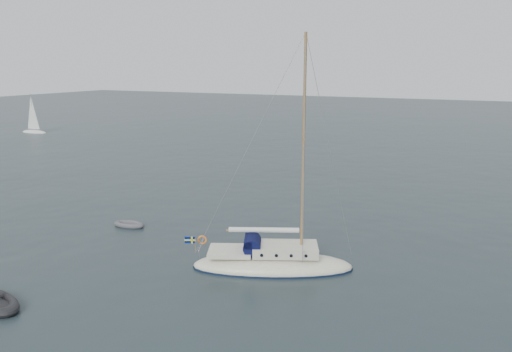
% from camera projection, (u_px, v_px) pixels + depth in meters
% --- Properties ---
extents(ground, '(300.00, 300.00, 0.00)m').
position_uv_depth(ground, '(266.00, 248.00, 31.88)').
color(ground, black).
rests_on(ground, ground).
extents(sailboat, '(9.63, 2.88, 13.71)m').
position_uv_depth(sailboat, '(273.00, 252.00, 28.38)').
color(sailboat, '#EEE9CD').
rests_on(sailboat, ground).
extents(dinghy, '(2.43, 1.10, 0.35)m').
position_uv_depth(dinghy, '(129.00, 224.00, 36.02)').
color(dinghy, '#535358').
rests_on(dinghy, ground).
extents(distant_yacht_a, '(5.26, 2.81, 6.97)m').
position_uv_depth(distant_yacht_a, '(32.00, 115.00, 84.74)').
color(distant_yacht_a, silver).
rests_on(distant_yacht_a, ground).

